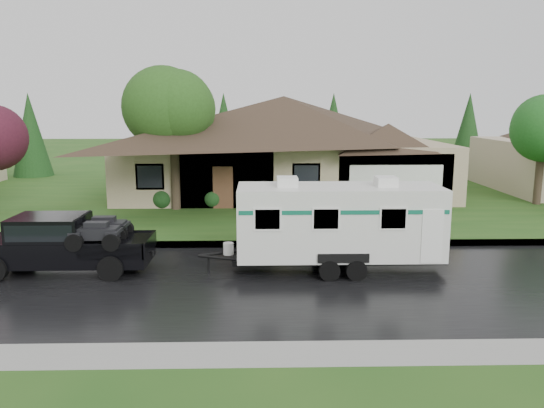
# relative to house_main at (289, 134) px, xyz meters

# --- Properties ---
(ground) EXTENTS (140.00, 140.00, 0.00)m
(ground) POSITION_rel_house_main_xyz_m (-2.29, -13.84, -3.59)
(ground) COLOR #234F18
(ground) RESTS_ON ground
(road) EXTENTS (140.00, 8.00, 0.01)m
(road) POSITION_rel_house_main_xyz_m (-2.29, -15.84, -3.59)
(road) COLOR black
(road) RESTS_ON ground
(curb) EXTENTS (140.00, 0.50, 0.15)m
(curb) POSITION_rel_house_main_xyz_m (-2.29, -11.59, -3.52)
(curb) COLOR gray
(curb) RESTS_ON ground
(lawn) EXTENTS (140.00, 26.00, 0.15)m
(lawn) POSITION_rel_house_main_xyz_m (-2.29, 1.16, -3.52)
(lawn) COLOR #234F18
(lawn) RESTS_ON ground
(house_main) EXTENTS (19.44, 10.80, 6.90)m
(house_main) POSITION_rel_house_main_xyz_m (0.00, 0.00, 0.00)
(house_main) COLOR tan
(house_main) RESTS_ON lawn
(tree_left_green) EXTENTS (4.04, 4.04, 6.68)m
(tree_left_green) POSITION_rel_house_main_xyz_m (-5.86, -4.95, 1.19)
(tree_left_green) COLOR #382B1E
(tree_left_green) RESTS_ON lawn
(tree_right_green) EXTENTS (3.34, 3.34, 5.52)m
(tree_right_green) POSITION_rel_house_main_xyz_m (12.74, -4.04, 0.39)
(tree_right_green) COLOR #382B1E
(tree_right_green) RESTS_ON lawn
(shrub_row) EXTENTS (13.60, 1.00, 1.00)m
(shrub_row) POSITION_rel_house_main_xyz_m (-0.29, -4.54, -2.94)
(shrub_row) COLOR #143814
(shrub_row) RESTS_ON lawn
(pickup_truck) EXTENTS (5.44, 2.07, 1.81)m
(pickup_truck) POSITION_rel_house_main_xyz_m (-8.02, -14.61, -2.62)
(pickup_truck) COLOR black
(pickup_truck) RESTS_ON ground
(travel_trailer) EXTENTS (6.71, 2.36, 3.01)m
(travel_trailer) POSITION_rel_house_main_xyz_m (0.78, -14.61, -1.99)
(travel_trailer) COLOR silver
(travel_trailer) RESTS_ON ground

